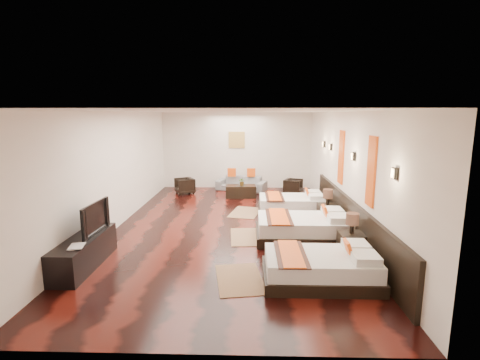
{
  "coord_description": "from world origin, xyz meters",
  "views": [
    {
      "loc": [
        0.5,
        -8.4,
        2.74
      ],
      "look_at": [
        0.25,
        0.39,
        1.1
      ],
      "focal_mm": 26.56,
      "sensor_mm": 36.0,
      "label": 1
    }
  ],
  "objects_px": {
    "armchair_left": "(185,186)",
    "coffee_table": "(241,191)",
    "table_plant": "(242,181)",
    "nightstand_a": "(351,243)",
    "bed_mid": "(304,228)",
    "tv_console": "(84,252)",
    "figurine": "(101,216)",
    "tv": "(91,218)",
    "armchair_right": "(293,187)",
    "bed_far": "(292,204)",
    "nightstand_b": "(327,212)",
    "sofa": "(241,184)",
    "book": "(69,247)",
    "bed_near": "(322,267)"
  },
  "relations": [
    {
      "from": "armchair_right",
      "to": "sofa",
      "type": "bearing_deg",
      "value": 94.96
    },
    {
      "from": "nightstand_a",
      "to": "coffee_table",
      "type": "distance_m",
      "value": 5.51
    },
    {
      "from": "book",
      "to": "armchair_left",
      "type": "bearing_deg",
      "value": 83.67
    },
    {
      "from": "nightstand_a",
      "to": "book",
      "type": "relative_size",
      "value": 2.87
    },
    {
      "from": "nightstand_b",
      "to": "tv",
      "type": "relative_size",
      "value": 0.88
    },
    {
      "from": "nightstand_a",
      "to": "tv_console",
      "type": "height_order",
      "value": "nightstand_a"
    },
    {
      "from": "bed_far",
      "to": "armchair_right",
      "type": "height_order",
      "value": "bed_far"
    },
    {
      "from": "armchair_left",
      "to": "armchair_right",
      "type": "bearing_deg",
      "value": 62.49
    },
    {
      "from": "coffee_table",
      "to": "sofa",
      "type": "bearing_deg",
      "value": 90.0
    },
    {
      "from": "nightstand_b",
      "to": "tv_console",
      "type": "xyz_separation_m",
      "value": [
        -4.95,
        -2.67,
        -0.04
      ]
    },
    {
      "from": "bed_mid",
      "to": "nightstand_a",
      "type": "xyz_separation_m",
      "value": [
        0.75,
        -1.01,
        0.05
      ]
    },
    {
      "from": "bed_near",
      "to": "armchair_left",
      "type": "relative_size",
      "value": 3.1
    },
    {
      "from": "nightstand_a",
      "to": "armchair_left",
      "type": "height_order",
      "value": "nightstand_a"
    },
    {
      "from": "bed_mid",
      "to": "sofa",
      "type": "height_order",
      "value": "bed_mid"
    },
    {
      "from": "nightstand_a",
      "to": "nightstand_b",
      "type": "xyz_separation_m",
      "value": [
        0.0,
        2.15,
        0.0
      ]
    },
    {
      "from": "armchair_left",
      "to": "table_plant",
      "type": "relative_size",
      "value": 2.29
    },
    {
      "from": "nightstand_b",
      "to": "book",
      "type": "height_order",
      "value": "nightstand_b"
    },
    {
      "from": "bed_mid",
      "to": "tv_console",
      "type": "height_order",
      "value": "bed_mid"
    },
    {
      "from": "figurine",
      "to": "armchair_right",
      "type": "xyz_separation_m",
      "value": [
        4.5,
        5.29,
        -0.46
      ]
    },
    {
      "from": "table_plant",
      "to": "nightstand_a",
      "type": "bearing_deg",
      "value": -66.42
    },
    {
      "from": "book",
      "to": "figurine",
      "type": "relative_size",
      "value": 0.87
    },
    {
      "from": "tv",
      "to": "figurine",
      "type": "relative_size",
      "value": 2.84
    },
    {
      "from": "table_plant",
      "to": "coffee_table",
      "type": "bearing_deg",
      "value": -154.14
    },
    {
      "from": "nightstand_b",
      "to": "armchair_right",
      "type": "distance_m",
      "value": 3.43
    },
    {
      "from": "nightstand_a",
      "to": "figurine",
      "type": "bearing_deg",
      "value": 176.89
    },
    {
      "from": "tv",
      "to": "armchair_right",
      "type": "relative_size",
      "value": 1.75
    },
    {
      "from": "sofa",
      "to": "bed_near",
      "type": "bearing_deg",
      "value": -60.02
    },
    {
      "from": "book",
      "to": "armchair_right",
      "type": "relative_size",
      "value": 0.54
    },
    {
      "from": "table_plant",
      "to": "nightstand_b",
      "type": "bearing_deg",
      "value": -52.73
    },
    {
      "from": "tv_console",
      "to": "nightstand_b",
      "type": "bearing_deg",
      "value": 28.38
    },
    {
      "from": "armchair_left",
      "to": "coffee_table",
      "type": "relative_size",
      "value": 0.6
    },
    {
      "from": "book",
      "to": "coffee_table",
      "type": "bearing_deg",
      "value": 66.01
    },
    {
      "from": "bed_mid",
      "to": "nightstand_a",
      "type": "relative_size",
      "value": 2.28
    },
    {
      "from": "nightstand_a",
      "to": "armchair_right",
      "type": "height_order",
      "value": "nightstand_a"
    },
    {
      "from": "bed_mid",
      "to": "table_plant",
      "type": "height_order",
      "value": "bed_mid"
    },
    {
      "from": "bed_far",
      "to": "coffee_table",
      "type": "distance_m",
      "value": 2.37
    },
    {
      "from": "bed_mid",
      "to": "nightstand_b",
      "type": "height_order",
      "value": "nightstand_b"
    },
    {
      "from": "bed_mid",
      "to": "armchair_right",
      "type": "relative_size",
      "value": 3.5
    },
    {
      "from": "bed_near",
      "to": "tv_console",
      "type": "height_order",
      "value": "bed_near"
    },
    {
      "from": "table_plant",
      "to": "armchair_right",
      "type": "bearing_deg",
      "value": 16.01
    },
    {
      "from": "bed_far",
      "to": "tv_console",
      "type": "bearing_deg",
      "value": -138.53
    },
    {
      "from": "coffee_table",
      "to": "bed_far",
      "type": "bearing_deg",
      "value": -50.72
    },
    {
      "from": "tv_console",
      "to": "coffee_table",
      "type": "height_order",
      "value": "tv_console"
    },
    {
      "from": "book",
      "to": "table_plant",
      "type": "distance_m",
      "value": 6.66
    },
    {
      "from": "table_plant",
      "to": "figurine",
      "type": "bearing_deg",
      "value": -119.82
    },
    {
      "from": "tv",
      "to": "armchair_right",
      "type": "xyz_separation_m",
      "value": [
        4.45,
        5.83,
        -0.58
      ]
    },
    {
      "from": "sofa",
      "to": "table_plant",
      "type": "xyz_separation_m",
      "value": [
        0.05,
        -1.03,
        0.27
      ]
    },
    {
      "from": "figurine",
      "to": "armchair_left",
      "type": "height_order",
      "value": "figurine"
    },
    {
      "from": "bed_near",
      "to": "sofa",
      "type": "relative_size",
      "value": 1.06
    },
    {
      "from": "sofa",
      "to": "armchair_right",
      "type": "distance_m",
      "value": 1.88
    }
  ]
}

